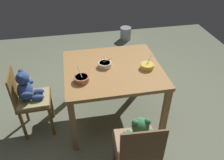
{
  "coord_description": "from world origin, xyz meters",
  "views": [
    {
      "loc": [
        -0.42,
        -2.12,
        2.17
      ],
      "look_at": [
        0.0,
        0.05,
        0.54
      ],
      "focal_mm": 36.58,
      "sensor_mm": 36.0,
      "label": 1
    }
  ],
  "objects": [
    {
      "name": "dining_table",
      "position": [
        0.0,
        0.0,
        0.65
      ],
      "size": [
        1.1,
        0.98,
        0.74
      ],
      "color": "#9D703D",
      "rests_on": "ground_plane"
    },
    {
      "name": "porridge_bowl_yellow_near_right",
      "position": [
        0.38,
        -0.08,
        0.77
      ],
      "size": [
        0.15,
        0.15,
        0.13
      ],
      "color": "gold",
      "rests_on": "dining_table"
    },
    {
      "name": "teddy_chair_near_left",
      "position": [
        -0.96,
        -0.04,
        0.55
      ],
      "size": [
        0.39,
        0.38,
        0.84
      ],
      "rotation": [
        0.0,
        0.0,
        0.04
      ],
      "color": "brown",
      "rests_on": "ground_plane"
    },
    {
      "name": "ground_plane",
      "position": [
        0.0,
        0.0,
        -0.02
      ],
      "size": [
        5.2,
        5.2,
        0.04
      ],
      "color": "#6B715B"
    },
    {
      "name": "teddy_chair_near_front",
      "position": [
        0.05,
        -0.9,
        0.55
      ],
      "size": [
        0.43,
        0.42,
        0.85
      ],
      "rotation": [
        0.0,
        0.0,
        1.5
      ],
      "color": "brown",
      "rests_on": "ground_plane"
    },
    {
      "name": "porridge_bowl_cream_center",
      "position": [
        -0.08,
        0.04,
        0.77
      ],
      "size": [
        0.15,
        0.15,
        0.13
      ],
      "color": "beige",
      "rests_on": "dining_table"
    },
    {
      "name": "porridge_bowl_terracotta_near_left",
      "position": [
        -0.37,
        -0.19,
        0.77
      ],
      "size": [
        0.16,
        0.17,
        0.14
      ],
      "color": "#B66D4D",
      "rests_on": "dining_table"
    },
    {
      "name": "metal_pail",
      "position": [
        0.69,
        2.15,
        0.13
      ],
      "size": [
        0.22,
        0.22,
        0.26
      ],
      "primitive_type": "cylinder",
      "color": "#93969B",
      "rests_on": "ground_plane"
    }
  ]
}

